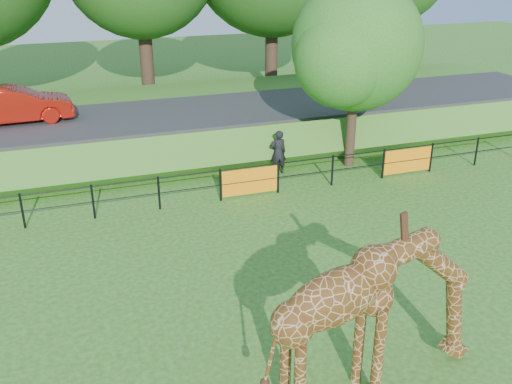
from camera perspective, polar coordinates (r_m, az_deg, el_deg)
ground at (r=11.63m, az=-2.11°, el=-17.67°), size 90.00×90.00×0.00m
giraffe at (r=10.53m, az=12.04°, el=-12.21°), size 4.52×1.25×3.19m
perimeter_fence at (r=18.05m, az=-9.68°, el=-0.12°), size 28.07×0.10×1.10m
embankment at (r=25.04m, az=-12.77°, el=6.55°), size 40.00×9.00×1.30m
road at (r=23.41m, az=-12.45°, el=7.24°), size 40.00×5.00×0.12m
car_red at (r=23.70m, az=-22.96°, el=8.02°), size 4.27×1.68×1.39m
visitor at (r=20.61m, az=2.24°, el=3.99°), size 0.61×0.41×1.63m
tree_east at (r=20.95m, az=10.20°, el=13.77°), size 5.40×4.71×6.76m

